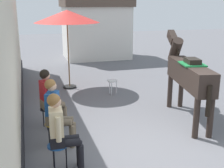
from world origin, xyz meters
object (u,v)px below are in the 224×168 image
at_px(seated_visitor_near, 60,128).
at_px(saddled_horse_center, 188,73).
at_px(spare_stool_white, 113,82).
at_px(seated_visitor_far, 50,95).
at_px(seated_visitor_middle, 56,109).
at_px(cafe_parasol, 67,17).

xyz_separation_m(seated_visitor_near, saddled_horse_center, (3.25, 1.46, 0.38)).
relative_size(saddled_horse_center, spare_stool_white, 6.44).
relative_size(seated_visitor_far, spare_stool_white, 3.02).
height_order(seated_visitor_middle, saddled_horse_center, saddled_horse_center).
relative_size(seated_visitor_near, spare_stool_white, 3.02).
relative_size(cafe_parasol, spare_stool_white, 5.61).
relative_size(saddled_horse_center, cafe_parasol, 1.15).
height_order(seated_visitor_far, spare_stool_white, seated_visitor_far).
relative_size(seated_visitor_far, saddled_horse_center, 0.47).
relative_size(seated_visitor_middle, seated_visitor_far, 1.00).
relative_size(seated_visitor_middle, spare_stool_white, 3.02).
bearing_deg(seated_visitor_middle, seated_visitor_far, 92.55).
xyz_separation_m(seated_visitor_middle, spare_stool_white, (2.06, 2.93, -0.38)).
xyz_separation_m(seated_visitor_far, spare_stool_white, (2.10, 2.00, -0.38)).
bearing_deg(saddled_horse_center, cafe_parasol, 123.52).
bearing_deg(spare_stool_white, seated_visitor_near, -118.30).
height_order(seated_visitor_near, spare_stool_white, seated_visitor_near).
bearing_deg(cafe_parasol, saddled_horse_center, -56.48).
bearing_deg(seated_visitor_middle, saddled_horse_center, 9.25).
bearing_deg(seated_visitor_near, seated_visitor_middle, 88.24).
distance_m(seated_visitor_middle, spare_stool_white, 3.60).
height_order(saddled_horse_center, spare_stool_white, saddled_horse_center).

